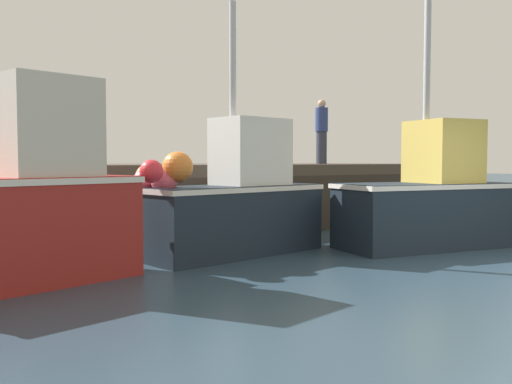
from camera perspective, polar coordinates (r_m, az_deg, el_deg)
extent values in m
cube|color=#473D33|center=(15.62, -0.70, 2.40)|extent=(11.09, 6.47, 0.25)
cube|color=#312A23|center=(13.18, 6.90, -1.05)|extent=(11.09, 0.24, 1.26)
cylinder|color=#312A23|center=(10.61, -14.80, -2.14)|extent=(0.36, 0.36, 1.26)
cylinder|color=#312A23|center=(13.27, 6.58, -1.02)|extent=(0.36, 0.36, 1.26)
cylinder|color=#312A23|center=(17.10, 19.65, -0.26)|extent=(0.36, 0.36, 1.26)
cylinder|color=#312A23|center=(16.86, -15.95, -0.24)|extent=(0.36, 0.36, 1.26)
cylinder|color=#312A23|center=(20.02, 2.39, 0.38)|extent=(0.36, 0.36, 1.26)
cylinder|color=#312A23|center=(11.73, -2.91, -1.54)|extent=(5.18, 0.18, 1.19)
cube|color=maroon|center=(7.74, -22.62, -3.74)|extent=(3.11, 1.68, 1.38)
cube|color=silver|center=(7.70, -22.72, 1.01)|extent=(3.17, 1.71, 0.08)
cube|color=beige|center=(7.86, -20.37, 6.15)|extent=(1.35, 1.16, 1.29)
cube|color=#19232D|center=(9.60, -2.32, -2.85)|extent=(3.36, 1.63, 1.17)
cube|color=silver|center=(9.56, -2.33, 0.36)|extent=(3.43, 1.66, 0.08)
cube|color=silver|center=(9.81, -0.55, 4.07)|extent=(1.34, 1.02, 1.15)
cylinder|color=#B7B7BC|center=(9.70, -2.36, 13.20)|extent=(0.11, 0.11, 1.92)
sphere|color=#EA5B70|center=(8.82, -9.25, 1.20)|extent=(0.43, 0.43, 0.43)
sphere|color=orange|center=(9.18, -10.72, 1.41)|extent=(0.46, 0.46, 0.46)
sphere|color=#EA5B70|center=(9.11, -11.09, 1.09)|extent=(0.39, 0.39, 0.39)
sphere|color=orange|center=(8.78, -7.91, 2.52)|extent=(0.48, 0.48, 0.48)
sphere|color=red|center=(8.33, -10.51, 2.06)|extent=(0.35, 0.35, 0.35)
cube|color=#19232D|center=(10.80, 16.65, -2.27)|extent=(3.41, 1.94, 1.19)
cube|color=silver|center=(10.77, 16.69, 0.61)|extent=(3.48, 1.98, 0.08)
cube|color=gold|center=(11.02, 18.34, 3.88)|extent=(1.23, 1.30, 1.15)
cylinder|color=#B7B7BC|center=(10.95, 16.90, 13.78)|extent=(0.12, 0.12, 2.60)
cube|color=silver|center=(14.96, 18.58, -2.28)|extent=(1.97, 1.28, 0.44)
cube|color=#7F6647|center=(14.94, 18.59, -1.37)|extent=(0.31, 0.65, 0.04)
cylinder|color=#2D3342|center=(15.46, 6.62, 4.46)|extent=(0.29, 0.29, 0.88)
cylinder|color=navy|center=(15.49, 6.63, 7.26)|extent=(0.34, 0.34, 0.64)
sphere|color=tan|center=(15.53, 6.64, 8.84)|extent=(0.22, 0.22, 0.22)
cube|color=#2D6B7A|center=(36.75, -23.94, 3.62)|extent=(9.40, 5.73, 4.16)
cube|color=#1B4049|center=(36.85, -24.02, 7.24)|extent=(9.77, 5.96, 0.50)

